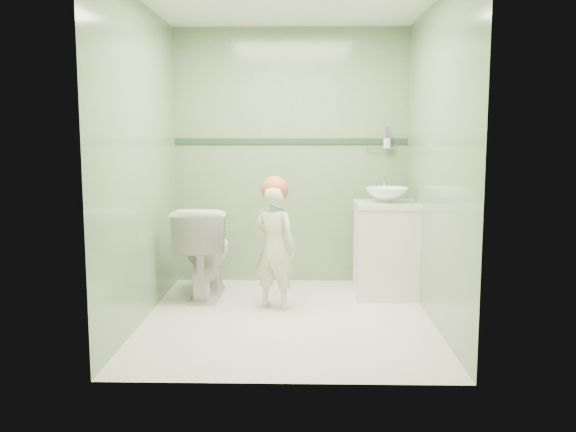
{
  "coord_description": "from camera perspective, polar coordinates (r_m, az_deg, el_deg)",
  "views": [
    {
      "loc": [
        0.11,
        -4.59,
        1.41
      ],
      "look_at": [
        0.0,
        0.15,
        0.78
      ],
      "focal_mm": 38.29,
      "sensor_mm": 36.0,
      "label": 1
    }
  ],
  "objects": [
    {
      "name": "toilet",
      "position": [
        5.42,
        -7.73,
        -3.25
      ],
      "size": [
        0.45,
        0.79,
        0.8
      ],
      "primitive_type": "imported",
      "rotation": [
        0.0,
        0.0,
        3.14
      ],
      "color": "white",
      "rests_on": "ground"
    },
    {
      "name": "basin",
      "position": [
        5.37,
        9.15,
        1.95
      ],
      "size": [
        0.37,
        0.37,
        0.13
      ],
      "primitive_type": "imported",
      "color": "white",
      "rests_on": "counter"
    },
    {
      "name": "faucet",
      "position": [
        5.54,
        8.91,
        2.96
      ],
      "size": [
        0.03,
        0.13,
        0.18
      ],
      "color": "silver",
      "rests_on": "counter"
    },
    {
      "name": "hair_cap",
      "position": [
        4.94,
        -1.24,
        2.46
      ],
      "size": [
        0.22,
        0.22,
        0.22
      ],
      "primitive_type": "sphere",
      "color": "#BE623D",
      "rests_on": "toddler"
    },
    {
      "name": "vanity",
      "position": [
        5.44,
        9.04,
        -3.24
      ],
      "size": [
        0.52,
        0.5,
        0.8
      ],
      "primitive_type": "cube",
      "color": "white",
      "rests_on": "ground"
    },
    {
      "name": "trim_stripe",
      "position": [
        5.83,
        0.25,
        6.98
      ],
      "size": [
        2.2,
        0.02,
        0.05
      ],
      "primitive_type": "cube",
      "color": "#29462C",
      "rests_on": "room_shell"
    },
    {
      "name": "teal_toothbrush",
      "position": [
        4.78,
        -1.13,
        0.84
      ],
      "size": [
        0.12,
        0.14,
        0.08
      ],
      "color": "#0B7C52",
      "rests_on": "toddler"
    },
    {
      "name": "ground",
      "position": [
        4.8,
        -0.04,
        -9.5
      ],
      "size": [
        2.5,
        2.5,
        0.0
      ],
      "primitive_type": "plane",
      "color": "silver",
      "rests_on": "ground"
    },
    {
      "name": "counter",
      "position": [
        5.37,
        9.13,
        1.06
      ],
      "size": [
        0.54,
        0.52,
        0.04
      ],
      "primitive_type": "cube",
      "color": "white",
      "rests_on": "vanity"
    },
    {
      "name": "toddler",
      "position": [
        4.98,
        -1.24,
        -2.93
      ],
      "size": [
        0.43,
        0.37,
        1.01
      ],
      "primitive_type": "imported",
      "rotation": [
        0.0,
        0.0,
        2.73
      ],
      "color": "beige",
      "rests_on": "ground"
    },
    {
      "name": "room_shell",
      "position": [
        4.6,
        -0.04,
        4.95
      ],
      "size": [
        2.5,
        2.54,
        2.4
      ],
      "color": "gray",
      "rests_on": "ground"
    },
    {
      "name": "cup_holder",
      "position": [
        5.83,
        9.12,
        6.71
      ],
      "size": [
        0.26,
        0.07,
        0.21
      ],
      "color": "silver",
      "rests_on": "room_shell"
    }
  ]
}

